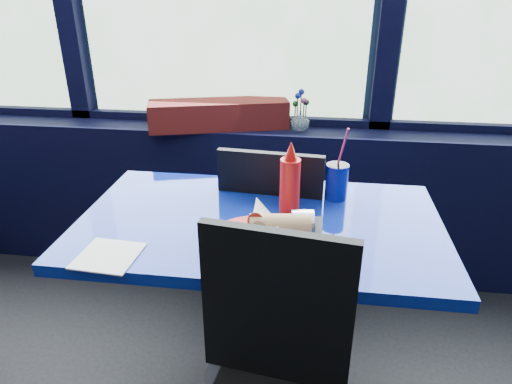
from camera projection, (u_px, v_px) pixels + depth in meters
The scene contains 9 objects.
window_sill at pixel (225, 197), 2.48m from camera, with size 5.00×0.26×0.80m, color black.
near_table at pixel (259, 265), 1.60m from camera, with size 1.20×0.70×0.75m.
chair_near_back at pixel (270, 231), 1.90m from camera, with size 0.45×0.45×0.91m.
planter_box at pixel (219, 114), 2.26m from camera, with size 0.68×0.17×0.14m, color maroon.
flower_vase at pixel (300, 118), 2.22m from camera, with size 0.11×0.11×0.20m.
food_basket at pixel (265, 236), 1.34m from camera, with size 0.35×0.35×0.11m.
ketchup_bottle at pixel (290, 182), 1.52m from camera, with size 0.07×0.07×0.26m.
soda_cup at pixel (337, 181), 1.64m from camera, with size 0.08×0.08×0.27m.
napkin at pixel (108, 256), 1.31m from camera, with size 0.17×0.17×0.00m, color white.
Camera 1 is at (0.47, 0.67, 1.48)m, focal length 32.00 mm.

